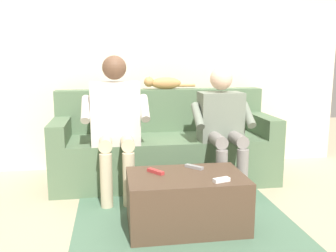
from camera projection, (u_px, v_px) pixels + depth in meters
ground_plane at (177, 207)px, 2.99m from camera, size 8.00×8.00×0.00m
back_wall at (157, 49)px, 3.98m from camera, size 4.14×0.06×2.56m
couch at (164, 147)px, 3.66m from camera, size 2.11×0.78×0.87m
coffee_table at (186, 201)px, 2.63m from camera, size 0.82×0.53×0.38m
person_left_seated at (222, 121)px, 3.30m from camera, size 0.54×0.55×1.11m
person_right_seated at (116, 117)px, 3.18m from camera, size 0.57×0.54×1.21m
cat_on_backrest at (163, 83)px, 3.79m from camera, size 0.53×0.11×0.13m
remote_gray at (194, 167)px, 2.75m from camera, size 0.13×0.13×0.02m
remote_white at (221, 180)px, 2.45m from camera, size 0.12×0.08×0.03m
remote_red at (156, 171)px, 2.64m from camera, size 0.12×0.14×0.02m
floor_rug at (183, 219)px, 2.78m from camera, size 1.60×1.68×0.01m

